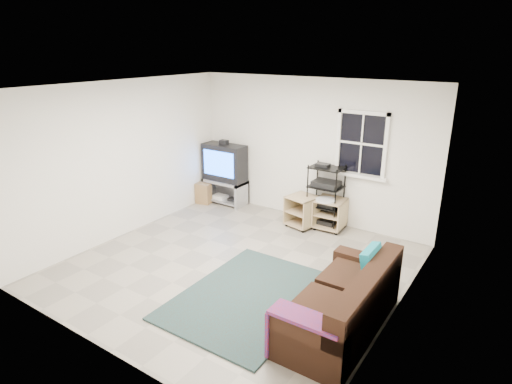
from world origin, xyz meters
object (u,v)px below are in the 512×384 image
Objects in this scene: tv_unit at (225,169)px; sofa at (343,306)px; side_table_left at (303,210)px; av_rack at (325,200)px; side_table_right at (330,211)px.

tv_unit is 4.53m from sofa.
side_table_left is at bearing 126.54° from sofa.
sofa is (1.46, -2.60, -0.20)m from av_rack.
tv_unit is at bearing 145.04° from sofa.
tv_unit is 1.15× the size of av_rack.
av_rack is 2.01× the size of side_table_left.
tv_unit is 1.96m from side_table_left.
side_table_right reaches higher than side_table_left.
side_table_left is (-0.33, -0.20, -0.20)m from av_rack.
side_table_right is at bearing -9.49° from av_rack.
side_table_right is at bearing 21.40° from side_table_left.
side_table_right is (2.36, -0.00, -0.41)m from tv_unit.
sofa is (1.78, -2.41, -0.00)m from side_table_left.
side_table_right is (0.12, -0.02, -0.18)m from av_rack.
side_table_right is at bearing -0.02° from tv_unit.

